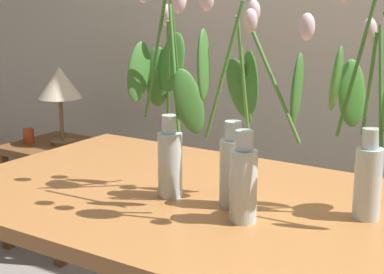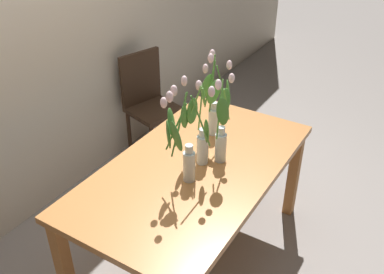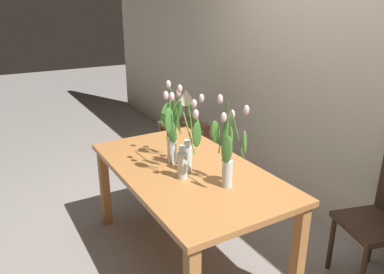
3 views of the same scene
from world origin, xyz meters
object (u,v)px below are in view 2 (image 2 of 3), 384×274
dining_table (194,177)px  tulip_vase_2 (222,132)px  tulip_vase_1 (213,103)px  dining_chair (149,100)px  tulip_vase_3 (198,136)px  tulip_vase_0 (185,145)px

dining_table → tulip_vase_2: size_ratio=2.82×
tulip_vase_1 → dining_chair: bearing=60.7°
dining_chair → tulip_vase_2: bearing=-124.4°
tulip_vase_2 → tulip_vase_3: size_ratio=1.06×
dining_table → tulip_vase_1: size_ratio=2.74×
tulip_vase_3 → dining_table: bearing=-175.2°
tulip_vase_0 → dining_chair: 1.54m
dining_chair → dining_table: bearing=-131.4°
tulip_vase_0 → dining_chair: bearing=45.0°
dining_table → dining_chair: (0.89, 1.01, -0.12)m
tulip_vase_1 → tulip_vase_2: tulip_vase_1 is taller
dining_table → tulip_vase_3: bearing=4.8°
tulip_vase_0 → tulip_vase_3: (0.20, 0.04, -0.06)m
tulip_vase_0 → tulip_vase_1: bearing=12.7°
tulip_vase_1 → tulip_vase_2: size_ratio=1.03×
tulip_vase_0 → tulip_vase_1: 0.54m
dining_chair → tulip_vase_0: bearing=-135.0°
dining_table → dining_chair: dining_chair is taller
tulip_vase_3 → tulip_vase_0: bearing=-169.4°
tulip_vase_2 → tulip_vase_0: bearing=165.6°
dining_table → dining_chair: bearing=48.6°
dining_table → tulip_vase_2: tulip_vase_2 is taller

